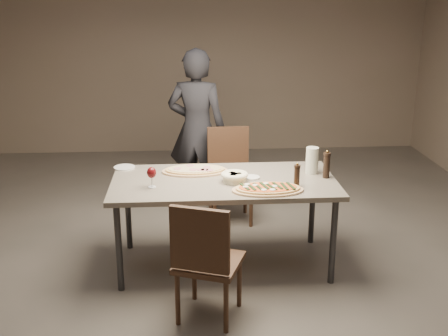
{
  "coord_description": "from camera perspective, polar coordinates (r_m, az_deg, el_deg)",
  "views": [
    {
      "loc": [
        -0.29,
        -4.25,
        2.22
      ],
      "look_at": [
        0.0,
        0.0,
        0.85
      ],
      "focal_mm": 45.0,
      "sensor_mm": 36.0,
      "label": 1
    }
  ],
  "objects": [
    {
      "name": "chair_far",
      "position": [
        5.54,
        0.56,
        -0.1
      ],
      "size": [
        0.45,
        0.45,
        0.91
      ],
      "rotation": [
        0.0,
        0.0,
        3.2
      ],
      "color": "#40281A",
      "rests_on": "ground"
    },
    {
      "name": "room",
      "position": [
        4.34,
        0.0,
        6.93
      ],
      "size": [
        7.0,
        7.0,
        7.0
      ],
      "color": "#5F5852",
      "rests_on": "ground"
    },
    {
      "name": "ham_pizza",
      "position": [
        4.7,
        -2.96,
        -0.23
      ],
      "size": [
        0.55,
        0.31,
        0.04
      ],
      "rotation": [
        0.0,
        0.0,
        0.2
      ],
      "color": "tan",
      "rests_on": "dining_table"
    },
    {
      "name": "chair_near",
      "position": [
        3.82,
        -1.93,
        -8.99
      ],
      "size": [
        0.54,
        0.54,
        0.89
      ],
      "rotation": [
        0.0,
        0.0,
        -0.36
      ],
      "color": "#40281A",
      "rests_on": "ground"
    },
    {
      "name": "zucchini_pizza",
      "position": [
        4.27,
        4.44,
        -2.12
      ],
      "size": [
        0.55,
        0.3,
        0.05
      ],
      "rotation": [
        0.0,
        0.0,
        0.07
      ],
      "color": "tan",
      "rests_on": "dining_table"
    },
    {
      "name": "bread_basket",
      "position": [
        4.44,
        1.08,
        -0.86
      ],
      "size": [
        0.22,
        0.22,
        0.08
      ],
      "rotation": [
        0.0,
        0.0,
        0.27
      ],
      "color": "beige",
      "rests_on": "dining_table"
    },
    {
      "name": "side_plate",
      "position": [
        4.87,
        -10.09,
        0.06
      ],
      "size": [
        0.18,
        0.18,
        0.01
      ],
      "rotation": [
        0.0,
        0.0,
        -0.38
      ],
      "color": "white",
      "rests_on": "dining_table"
    },
    {
      "name": "dining_table",
      "position": [
        4.52,
        0.0,
        -1.89
      ],
      "size": [
        1.8,
        0.9,
        0.75
      ],
      "color": "slate",
      "rests_on": "ground"
    },
    {
      "name": "diner",
      "position": [
        5.77,
        -2.78,
        3.9
      ],
      "size": [
        0.69,
        0.54,
        1.66
      ],
      "primitive_type": "imported",
      "rotation": [
        0.0,
        0.0,
        2.88
      ],
      "color": "black",
      "rests_on": "ground"
    },
    {
      "name": "oil_dish",
      "position": [
        4.54,
        2.85,
        -0.97
      ],
      "size": [
        0.13,
        0.13,
        0.01
      ],
      "rotation": [
        0.0,
        0.0,
        0.26
      ],
      "color": "white",
      "rests_on": "dining_table"
    },
    {
      "name": "wine_glass",
      "position": [
        4.34,
        -7.37,
        -0.54
      ],
      "size": [
        0.07,
        0.07,
        0.16
      ],
      "rotation": [
        0.0,
        0.0,
        -0.02
      ],
      "color": "silver",
      "rests_on": "dining_table"
    },
    {
      "name": "pepper_mill_right",
      "position": [
        4.6,
        10.38,
        0.33
      ],
      "size": [
        0.06,
        0.06,
        0.23
      ],
      "rotation": [
        0.0,
        0.0,
        -0.24
      ],
      "color": "black",
      "rests_on": "dining_table"
    },
    {
      "name": "pepper_mill_left",
      "position": [
        4.36,
        7.42,
        -0.76
      ],
      "size": [
        0.05,
        0.05,
        0.19
      ],
      "rotation": [
        0.0,
        0.0,
        0.42
      ],
      "color": "black",
      "rests_on": "dining_table"
    },
    {
      "name": "carafe",
      "position": [
        4.69,
        8.93,
        0.77
      ],
      "size": [
        0.11,
        0.11,
        0.22
      ],
      "rotation": [
        0.0,
        0.0,
        0.09
      ],
      "color": "silver",
      "rests_on": "dining_table"
    }
  ]
}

